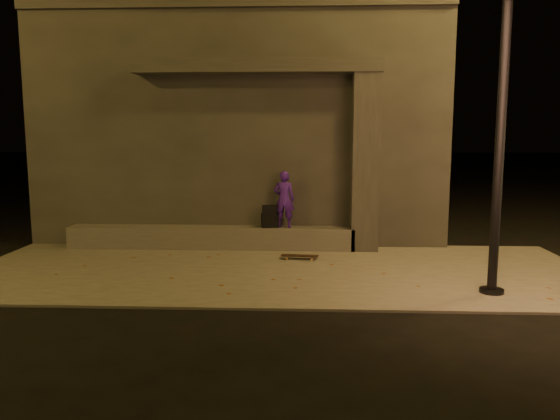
{
  "coord_description": "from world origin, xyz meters",
  "views": [
    {
      "loc": [
        0.47,
        -7.48,
        2.46
      ],
      "look_at": [
        0.04,
        2.0,
        1.11
      ],
      "focal_mm": 35.0,
      "sensor_mm": 36.0,
      "label": 1
    }
  ],
  "objects_px": {
    "backpack": "(270,219)",
    "skateboard": "(300,256)",
    "column": "(365,163)",
    "skateboarder": "(284,199)"
  },
  "relations": [
    {
      "from": "column",
      "to": "backpack",
      "type": "bearing_deg",
      "value": 180.0
    },
    {
      "from": "skateboarder",
      "to": "backpack",
      "type": "xyz_separation_m",
      "value": [
        -0.29,
        0.0,
        -0.43
      ]
    },
    {
      "from": "backpack",
      "to": "skateboard",
      "type": "height_order",
      "value": "backpack"
    },
    {
      "from": "backpack",
      "to": "skateboarder",
      "type": "bearing_deg",
      "value": -11.8
    },
    {
      "from": "skateboard",
      "to": "column",
      "type": "bearing_deg",
      "value": 40.91
    },
    {
      "from": "column",
      "to": "skateboard",
      "type": "height_order",
      "value": "column"
    },
    {
      "from": "backpack",
      "to": "column",
      "type": "bearing_deg",
      "value": -11.8
    },
    {
      "from": "backpack",
      "to": "skateboard",
      "type": "bearing_deg",
      "value": -68.86
    },
    {
      "from": "skateboarder",
      "to": "backpack",
      "type": "relative_size",
      "value": 2.43
    },
    {
      "from": "column",
      "to": "skateboarder",
      "type": "bearing_deg",
      "value": 180.0
    }
  ]
}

